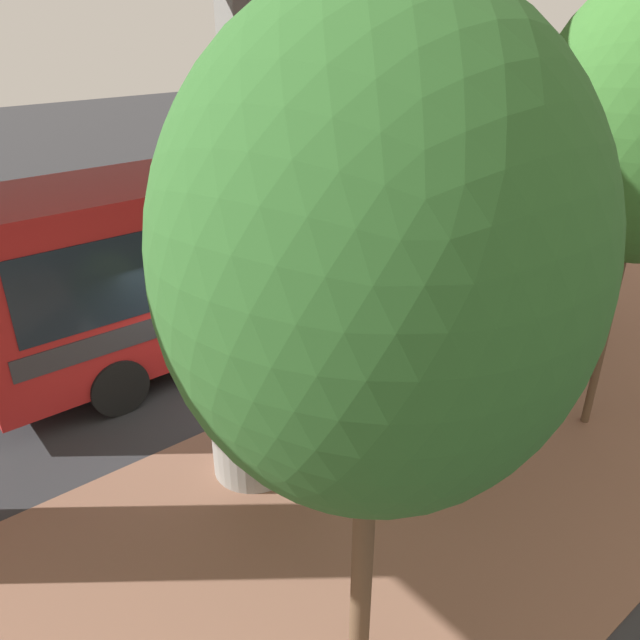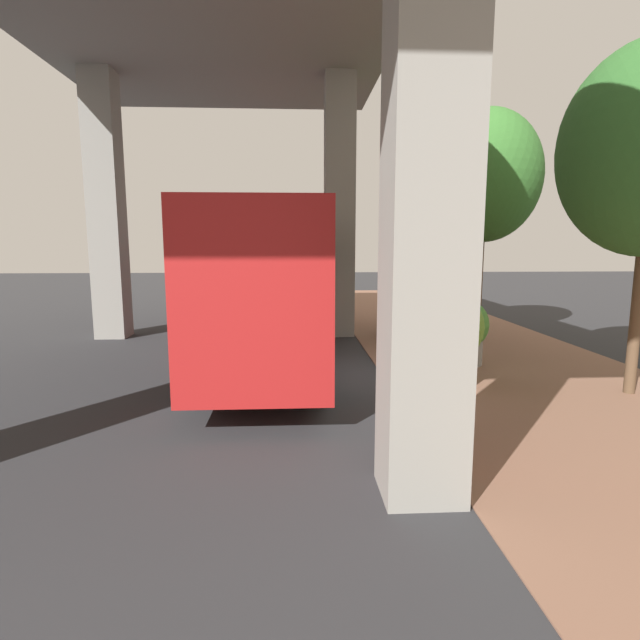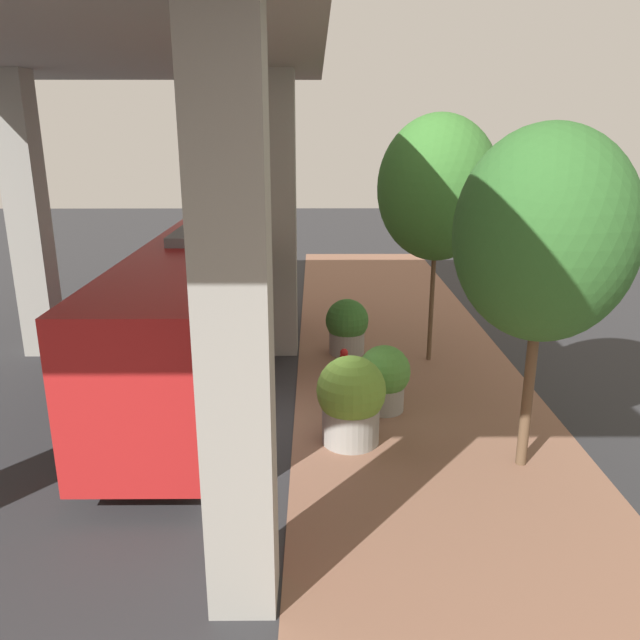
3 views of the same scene
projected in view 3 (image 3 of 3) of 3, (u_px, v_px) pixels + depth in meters
ground_plane at (293, 430)px, 13.67m from camera, size 80.00×80.00×0.00m
sidewalk_strip at (430, 429)px, 13.69m from camera, size 6.00×40.00×0.02m
overpass at (72, 73)px, 11.50m from camera, size 9.40×18.22×8.43m
bus at (195, 305)px, 15.71m from camera, size 2.52×12.27×3.81m
fire_hydrant at (344, 365)px, 16.17m from camera, size 0.45×0.22×0.90m
planter_front at (384, 378)px, 14.39m from camera, size 1.21×1.21×1.58m
planter_middle at (347, 326)px, 18.07m from camera, size 1.25×1.25×1.64m
planter_back at (351, 400)px, 12.84m from camera, size 1.44×1.44×1.90m
street_tree_near at (545, 235)px, 10.93m from camera, size 3.20×3.20×6.46m
street_tree_far at (438, 188)px, 16.39m from camera, size 3.19×3.19×6.74m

